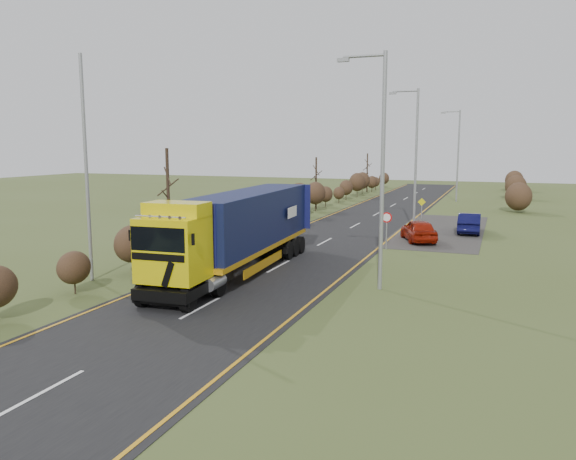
{
  "coord_description": "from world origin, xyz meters",
  "views": [
    {
      "loc": [
        10.58,
        -22.23,
        6.19
      ],
      "look_at": [
        0.54,
        3.96,
        1.96
      ],
      "focal_mm": 35.0,
      "sensor_mm": 36.0,
      "label": 1
    }
  ],
  "objects_px": {
    "lorry": "(240,227)",
    "streetlight_near": "(380,161)",
    "speed_sign": "(387,224)",
    "car_red_hatchback": "(419,230)",
    "car_blue_sedan": "(469,223)"
  },
  "relations": [
    {
      "from": "lorry",
      "to": "speed_sign",
      "type": "relative_size",
      "value": 6.48
    },
    {
      "from": "lorry",
      "to": "car_blue_sedan",
      "type": "relative_size",
      "value": 3.37
    },
    {
      "from": "car_red_hatchback",
      "to": "streetlight_near",
      "type": "bearing_deg",
      "value": 69.06
    },
    {
      "from": "car_blue_sedan",
      "to": "speed_sign",
      "type": "xyz_separation_m",
      "value": [
        -4.3,
        -8.43,
        0.85
      ]
    },
    {
      "from": "lorry",
      "to": "car_blue_sedan",
      "type": "height_order",
      "value": "lorry"
    },
    {
      "from": "car_blue_sedan",
      "to": "speed_sign",
      "type": "bearing_deg",
      "value": 61.36
    },
    {
      "from": "lorry",
      "to": "speed_sign",
      "type": "distance_m",
      "value": 10.47
    },
    {
      "from": "streetlight_near",
      "to": "speed_sign",
      "type": "bearing_deg",
      "value": 98.72
    },
    {
      "from": "streetlight_near",
      "to": "speed_sign",
      "type": "xyz_separation_m",
      "value": [
        -1.46,
        9.52,
        -4.0
      ]
    },
    {
      "from": "lorry",
      "to": "car_red_hatchback",
      "type": "distance_m",
      "value": 14.31
    },
    {
      "from": "car_red_hatchback",
      "to": "streetlight_near",
      "type": "height_order",
      "value": "streetlight_near"
    },
    {
      "from": "car_blue_sedan",
      "to": "streetlight_near",
      "type": "xyz_separation_m",
      "value": [
        -2.84,
        -17.95,
        4.85
      ]
    },
    {
      "from": "lorry",
      "to": "streetlight_near",
      "type": "relative_size",
      "value": 1.45
    },
    {
      "from": "car_red_hatchback",
      "to": "lorry",
      "type": "bearing_deg",
      "value": 40.27
    },
    {
      "from": "car_blue_sedan",
      "to": "streetlight_near",
      "type": "bearing_deg",
      "value": 79.4
    }
  ]
}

